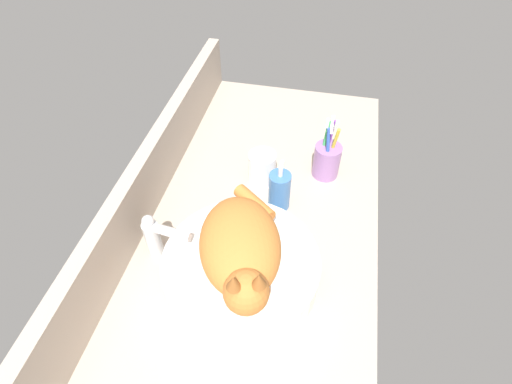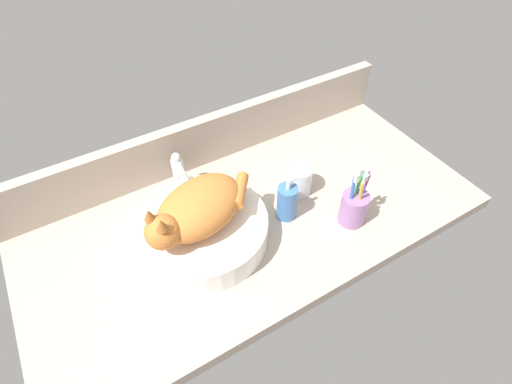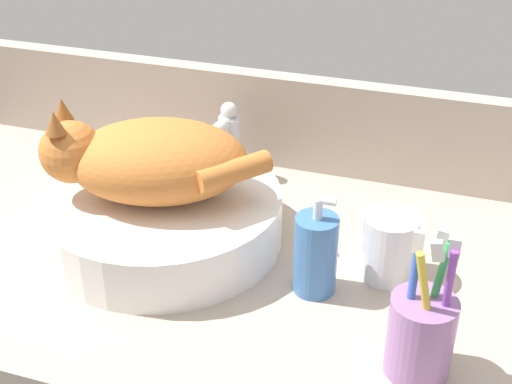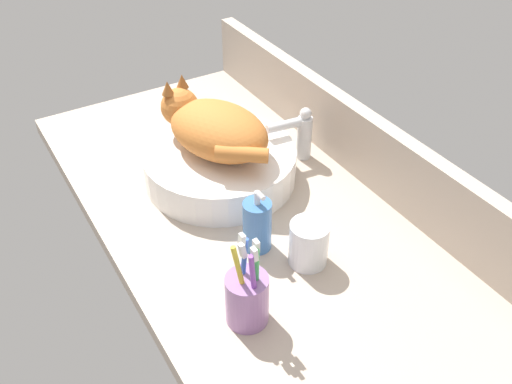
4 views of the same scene
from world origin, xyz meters
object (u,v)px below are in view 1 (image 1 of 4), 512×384
faucet (156,236)px  soap_dispenser (279,190)px  cat (242,249)px  water_glass (262,169)px  toothbrush_cup (327,159)px  sink_basin (242,269)px

faucet → soap_dispenser: 33.17cm
cat → water_glass: size_ratio=3.40×
faucet → soap_dispenser: size_ratio=0.94×
toothbrush_cup → water_glass: bearing=110.0°
toothbrush_cup → faucet: bearing=135.5°
sink_basin → water_glass: (32.67, 2.07, 0.36)cm
soap_dispenser → toothbrush_cup: size_ratio=0.77×
faucet → soap_dispenser: bearing=-49.1°
faucet → toothbrush_cup: size_ratio=0.73×
toothbrush_cup → soap_dispenser: bearing=143.7°
sink_basin → cat: size_ratio=1.10×
cat → sink_basin: bearing=21.4°
sink_basin → cat: cat is taller
cat → faucet: (3.61, 21.30, -6.15)cm
cat → soap_dispenser: size_ratio=2.19×
cat → toothbrush_cup: size_ratio=1.69×
cat → soap_dispenser: 26.71cm
sink_basin → soap_dispenser: soap_dispenser is taller
soap_dispenser → water_glass: soap_dispenser is taller
cat → soap_dispenser: (25.28, -3.75, -7.77)cm
sink_basin → faucet: size_ratio=2.56×
sink_basin → faucet: faucet is taller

